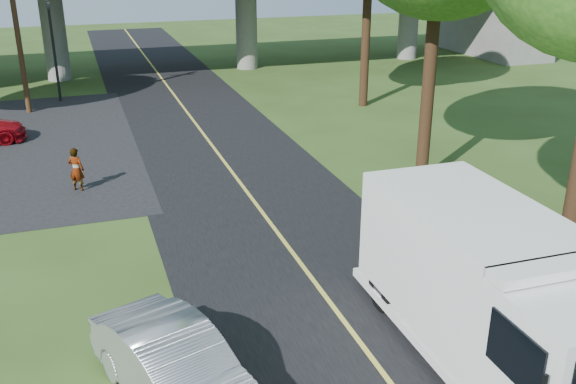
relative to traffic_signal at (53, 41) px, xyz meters
name	(u,v)px	position (x,y,z in m)	size (l,w,h in m)	color
ground	(373,361)	(6.00, -26.00, -3.20)	(120.00, 120.00, 0.00)	#304418
road	(247,192)	(6.00, -16.00, -3.19)	(7.00, 90.00, 0.02)	black
lane_line	(247,191)	(6.00, -16.00, -3.17)	(0.12, 90.00, 0.01)	gold
overpass	(152,0)	(6.00, 6.00, 1.36)	(54.00, 10.00, 7.30)	slate
traffic_signal	(53,41)	(0.00, 0.00, 0.00)	(0.18, 0.22, 5.20)	black
utility_pole	(15,18)	(-1.50, -2.00, 1.40)	(1.60, 0.26, 9.00)	#472D19
step_van	(491,287)	(8.20, -26.62, -1.52)	(2.78, 7.41, 3.10)	white
silver_sedan	(177,370)	(1.99, -26.00, -2.46)	(1.57, 4.51, 1.49)	gray
pedestrian	(76,169)	(0.53, -13.99, -2.43)	(0.56, 0.37, 1.55)	gray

